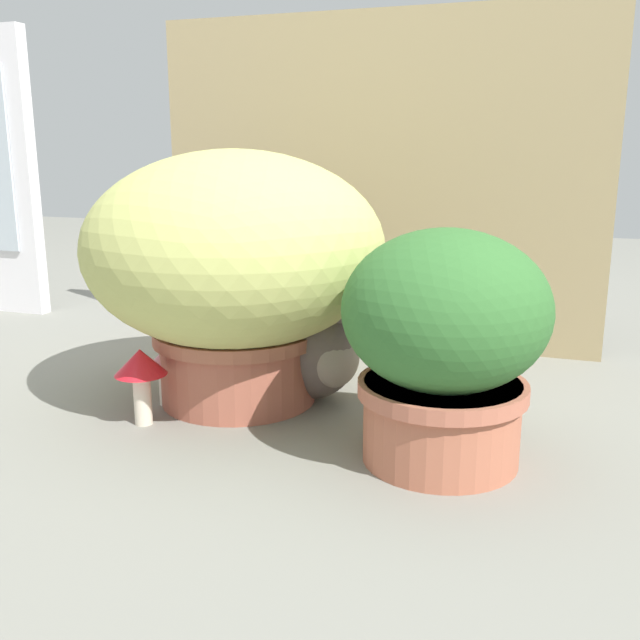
{
  "coord_description": "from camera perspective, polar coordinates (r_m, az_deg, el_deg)",
  "views": [
    {
      "loc": [
        0.55,
        -1.14,
        0.48
      ],
      "look_at": [
        0.14,
        0.04,
        0.18
      ],
      "focal_mm": 40.38,
      "sensor_mm": 36.0,
      "label": 1
    }
  ],
  "objects": [
    {
      "name": "ground_plane",
      "position": [
        1.35,
        -6.41,
        -7.35
      ],
      "size": [
        6.0,
        6.0,
        0.0
      ],
      "primitive_type": "plane",
      "color": "gray"
    },
    {
      "name": "cardboard_backdrop",
      "position": [
        1.77,
        4.39,
        10.75
      ],
      "size": [
        1.09,
        0.03,
        0.79
      ],
      "primitive_type": "cube",
      "color": "tan",
      "rests_on": "ground"
    },
    {
      "name": "grass_planter",
      "position": [
        1.36,
        -6.72,
        4.6
      ],
      "size": [
        0.56,
        0.56,
        0.48
      ],
      "color": "#AB5C47",
      "rests_on": "ground"
    },
    {
      "name": "leafy_planter",
      "position": [
        1.11,
        9.82,
        -1.57
      ],
      "size": [
        0.31,
        0.31,
        0.37
      ],
      "color": "#B5664B",
      "rests_on": "ground"
    },
    {
      "name": "cat",
      "position": [
        1.39,
        -0.79,
        -1.42
      ],
      "size": [
        0.33,
        0.31,
        0.32
      ],
      "color": "#60544E",
      "rests_on": "ground"
    },
    {
      "name": "mushroom_ornament_pink",
      "position": [
        1.39,
        -12.2,
        -3.51
      ],
      "size": [
        0.07,
        0.07,
        0.11
      ],
      "color": "silver",
      "rests_on": "ground"
    },
    {
      "name": "mushroom_ornament_red",
      "position": [
        1.3,
        -14.02,
        -3.77
      ],
      "size": [
        0.09,
        0.09,
        0.14
      ],
      "color": "beige",
      "rests_on": "ground"
    }
  ]
}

